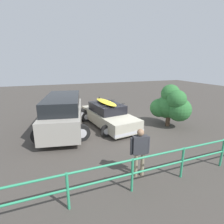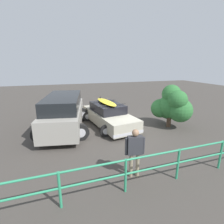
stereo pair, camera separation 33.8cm
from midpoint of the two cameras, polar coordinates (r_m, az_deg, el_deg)
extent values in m
cube|color=#423D38|center=(9.68, 3.84, -5.23)|extent=(44.00, 44.00, 0.02)
cube|color=#B7B29E|center=(9.89, -0.07, -1.80)|extent=(2.28, 4.51, 0.62)
cube|color=black|center=(9.89, -0.52, 1.46)|extent=(1.73, 2.27, 0.46)
cube|color=silver|center=(8.25, 6.62, -6.99)|extent=(1.63, 0.36, 0.14)
cube|color=silver|center=(11.79, -4.70, 0.07)|extent=(1.63, 0.36, 0.14)
cylinder|color=black|center=(9.27, 8.22, -4.38)|extent=(0.57, 0.18, 0.57)
cylinder|color=#B7B7BC|center=(9.27, 8.22, -4.38)|extent=(0.31, 0.19, 0.31)
cylinder|color=black|center=(8.49, -0.93, -6.15)|extent=(0.57, 0.18, 0.57)
cylinder|color=#B7B7BC|center=(8.49, -0.93, -6.15)|extent=(0.31, 0.19, 0.31)
cylinder|color=black|center=(11.44, 0.57, -0.32)|extent=(0.57, 0.18, 0.57)
cylinder|color=#B7B7BC|center=(11.44, 0.57, -0.32)|extent=(0.31, 0.19, 0.31)
cylinder|color=black|center=(10.82, -7.15, -1.40)|extent=(0.57, 0.18, 0.57)
cylinder|color=#B7B7BC|center=(10.82, -7.15, -1.40)|extent=(0.31, 0.19, 0.31)
cylinder|color=black|center=(9.34, 1.03, 2.31)|extent=(1.66, 0.30, 0.03)
cylinder|color=black|center=(10.33, -1.93, 3.61)|extent=(1.66, 0.30, 0.03)
ellipsoid|color=yellow|center=(9.82, -0.90, 3.33)|extent=(0.86, 2.41, 0.09)
cone|color=black|center=(10.65, -2.93, 4.92)|extent=(0.10, 0.10, 0.14)
cube|color=#9E998E|center=(9.44, -14.39, -1.46)|extent=(2.57, 5.00, 0.97)
cube|color=black|center=(9.24, -14.72, 3.26)|extent=(2.25, 3.94, 0.62)
cylinder|color=black|center=(11.80, -13.06, 2.54)|extent=(0.72, 0.30, 0.70)
cylinder|color=black|center=(8.13, -9.05, -6.55)|extent=(0.78, 0.22, 0.78)
cylinder|color=#B7B7BC|center=(8.13, -9.05, -6.55)|extent=(0.43, 0.23, 0.43)
cylinder|color=black|center=(8.40, -21.48, -6.78)|extent=(0.78, 0.22, 0.78)
cylinder|color=#B7B7BC|center=(8.40, -21.48, -6.78)|extent=(0.43, 0.23, 0.43)
cylinder|color=black|center=(10.83, -8.69, -0.85)|extent=(0.78, 0.22, 0.78)
cylinder|color=#B7B7BC|center=(10.83, -8.69, -0.85)|extent=(0.43, 0.23, 0.43)
cylinder|color=black|center=(11.03, -18.06, -1.16)|extent=(0.78, 0.22, 0.78)
cylinder|color=#B7B7BC|center=(11.03, -18.06, -1.16)|extent=(0.43, 0.23, 0.43)
cylinder|color=gray|center=(5.75, 10.06, -16.66)|extent=(0.11, 0.11, 0.77)
cylinder|color=gray|center=(5.70, 7.96, -16.90)|extent=(0.11, 0.11, 0.77)
cube|color=#333338|center=(5.39, 9.33, -10.70)|extent=(0.48, 0.25, 0.58)
sphere|color=#9E7556|center=(5.23, 9.53, -6.71)|extent=(0.21, 0.21, 0.21)
cylinder|color=#333338|center=(5.48, 12.03, -10.67)|extent=(0.08, 0.08, 0.55)
cylinder|color=#333338|center=(5.34, 6.53, -11.17)|extent=(0.08, 0.08, 0.55)
cylinder|color=#2D9366|center=(7.07, 33.12, -11.64)|extent=(0.07, 0.07, 1.00)
cylinder|color=#2D9366|center=(5.90, 22.31, -15.51)|extent=(0.07, 0.07, 1.00)
cylinder|color=#2D9366|center=(5.06, 6.47, -19.99)|extent=(0.07, 0.07, 1.00)
cylinder|color=#2D9366|center=(4.71, -14.57, -23.50)|extent=(0.07, 0.07, 1.00)
cylinder|color=#2D9366|center=(5.18, 15.48, -13.34)|extent=(8.58, 0.27, 0.06)
cylinder|color=#2D9366|center=(5.40, 15.14, -17.29)|extent=(8.58, 0.27, 0.06)
cylinder|color=#4C3828|center=(10.30, 18.95, -2.95)|extent=(0.24, 0.24, 0.60)
sphere|color=#2D6B33|center=(9.91, 22.29, 0.50)|extent=(1.26, 1.26, 1.26)
sphere|color=#2D6B33|center=(9.61, 21.57, 3.69)|extent=(1.00, 1.00, 1.00)
sphere|color=#2D6B33|center=(9.94, 19.77, 5.53)|extent=(1.01, 1.01, 1.01)
sphere|color=#2D6B33|center=(10.28, 16.39, 1.17)|extent=(1.05, 1.05, 1.05)
sphere|color=#2D6B33|center=(10.13, 19.60, 1.82)|extent=(1.34, 1.34, 1.34)
sphere|color=#2D6B33|center=(10.40, 18.93, 1.49)|extent=(1.34, 1.34, 1.34)
camera|label=1|loc=(0.17, -88.95, 0.30)|focal=28.00mm
camera|label=2|loc=(0.17, 91.05, -0.30)|focal=28.00mm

